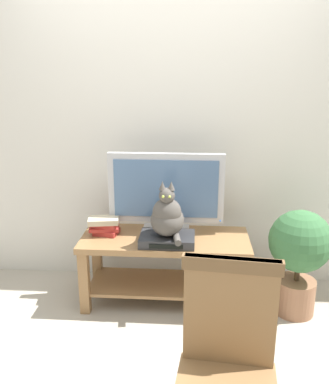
{
  "coord_description": "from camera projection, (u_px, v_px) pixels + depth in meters",
  "views": [
    {
      "loc": [
        0.19,
        -2.24,
        1.73
      ],
      "look_at": [
        -0.01,
        0.55,
        0.88
      ],
      "focal_mm": 39.16,
      "sensor_mm": 36.0,
      "label": 1
    }
  ],
  "objects": [
    {
      "name": "back_wall",
      "position": [
        170.0,
        110.0,
        3.26
      ],
      "size": [
        7.0,
        0.12,
        2.8
      ],
      "primitive_type": "cube",
      "color": "silver",
      "rests_on": "ground"
    },
    {
      "name": "book_stack",
      "position": [
        105.0,
        225.0,
        3.11
      ],
      "size": [
        0.24,
        0.19,
        0.13
      ],
      "color": "#B2332D",
      "rests_on": "tv_stand"
    },
    {
      "name": "potted_plant",
      "position": [
        299.0,
        253.0,
        2.93
      ],
      "size": [
        0.44,
        0.44,
        0.78
      ],
      "color": "#9E6B4C",
      "rests_on": "ground"
    },
    {
      "name": "media_box",
      "position": [
        167.0,
        239.0,
        2.96
      ],
      "size": [
        0.39,
        0.26,
        0.06
      ],
      "color": "#2D2D30",
      "rests_on": "tv_stand"
    },
    {
      "name": "wooden_chair",
      "position": [
        227.0,
        360.0,
        1.75
      ],
      "size": [
        0.46,
        0.46,
        0.97
      ],
      "color": "olive",
      "rests_on": "ground"
    },
    {
      "name": "tv",
      "position": [
        166.0,
        192.0,
        3.08
      ],
      "size": [
        0.85,
        0.2,
        0.61
      ],
      "color": "#B7B7BC",
      "rests_on": "tv_stand"
    },
    {
      "name": "tv_stand",
      "position": [
        165.0,
        257.0,
        3.12
      ],
      "size": [
        1.23,
        0.51,
        0.52
      ],
      "color": "olive",
      "rests_on": "ground"
    },
    {
      "name": "cat",
      "position": [
        167.0,
        216.0,
        2.9
      ],
      "size": [
        0.23,
        0.32,
        0.4
      ],
      "color": "#514C47",
      "rests_on": "media_box"
    },
    {
      "name": "ground_plane",
      "position": [
        160.0,
        350.0,
        2.65
      ],
      "size": [
        12.0,
        12.0,
        0.0
      ],
      "primitive_type": "plane",
      "color": "#ADA393"
    }
  ]
}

